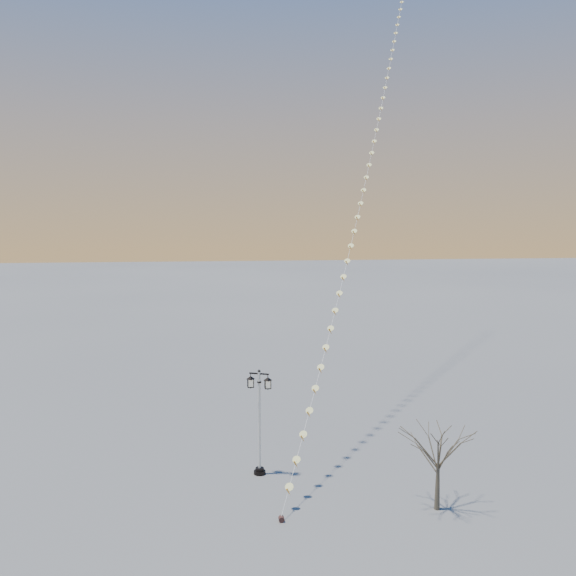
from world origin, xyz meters
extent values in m
plane|color=#5F6060|center=(0.00, 0.00, 0.00)|extent=(300.00, 300.00, 0.00)
cylinder|color=black|center=(0.24, 3.31, 0.08)|extent=(0.55, 0.55, 0.16)
cylinder|color=black|center=(0.24, 3.31, 0.22)|extent=(0.39, 0.39, 0.14)
cylinder|color=silver|center=(0.24, 3.31, 2.58)|extent=(0.13, 0.13, 4.58)
cylinder|color=black|center=(0.24, 3.31, 4.33)|extent=(0.19, 0.19, 0.06)
cube|color=black|center=(0.24, 3.31, 4.72)|extent=(0.87, 0.41, 0.06)
sphere|color=black|center=(0.24, 3.31, 4.84)|extent=(0.14, 0.14, 0.14)
pyramid|color=black|center=(-0.14, 3.47, 4.58)|extent=(0.43, 0.43, 0.14)
cube|color=beige|center=(-0.14, 3.47, 4.27)|extent=(0.25, 0.25, 0.33)
cube|color=black|center=(-0.14, 3.47, 4.09)|extent=(0.29, 0.29, 0.04)
pyramid|color=black|center=(0.61, 3.15, 4.58)|extent=(0.43, 0.43, 0.14)
cube|color=beige|center=(0.61, 3.15, 4.27)|extent=(0.25, 0.25, 0.33)
cube|color=black|center=(0.61, 3.15, 4.09)|extent=(0.29, 0.29, 0.04)
cone|color=#4A4130|center=(7.03, -1.09, 0.96)|extent=(0.23, 0.23, 1.92)
cylinder|color=#391E1A|center=(0.67, -1.26, 0.11)|extent=(0.22, 0.22, 0.22)
cylinder|color=black|center=(0.67, -1.26, 0.14)|extent=(0.03, 0.03, 0.28)
cone|color=orange|center=(9.13, 17.74, 17.03)|extent=(0.09, 0.09, 0.31)
cylinder|color=white|center=(0.67, -1.26, 0.67)|extent=(0.02, 0.02, 0.89)
camera|label=1|loc=(-2.11, -23.59, 11.64)|focal=38.10mm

